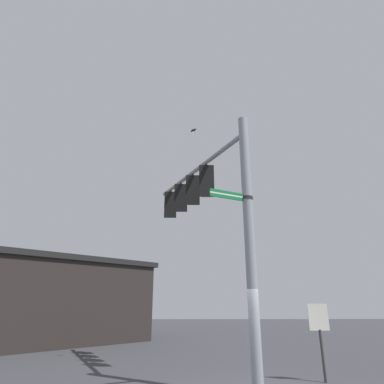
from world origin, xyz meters
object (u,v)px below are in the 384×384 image
at_px(traffic_light_arm_end, 171,206).
at_px(historical_marker, 320,329).
at_px(traffic_light_nearest_pole, 206,182).
at_px(traffic_light_mid_outer, 181,199).
at_px(bird_flying, 193,130).
at_px(traffic_light_mid_inner, 193,191).
at_px(street_name_sign, 238,197).

distance_m(traffic_light_arm_end, historical_marker, 7.75).
distance_m(traffic_light_nearest_pole, historical_marker, 5.96).
bearing_deg(traffic_light_nearest_pole, historical_marker, -10.93).
xyz_separation_m(traffic_light_mid_outer, bird_flying, (0.52, -0.89, 2.79)).
xyz_separation_m(traffic_light_nearest_pole, traffic_light_mid_inner, (-0.48, 1.01, 0.00)).
bearing_deg(traffic_light_arm_end, traffic_light_mid_outer, -64.49).
bearing_deg(traffic_light_arm_end, bird_flying, -62.15).
xyz_separation_m(traffic_light_mid_outer, street_name_sign, (1.71, -4.35, -1.31)).
relative_size(traffic_light_mid_outer, traffic_light_arm_end, 1.00).
bearing_deg(bird_flying, historical_marker, -25.28).
xyz_separation_m(traffic_light_mid_outer, traffic_light_arm_end, (-0.48, 1.01, 0.00)).
xyz_separation_m(street_name_sign, bird_flying, (-1.18, 3.46, 4.10)).
xyz_separation_m(traffic_light_mid_inner, traffic_light_mid_outer, (-0.48, 1.01, 0.00)).
bearing_deg(traffic_light_arm_end, historical_marker, -37.72).
bearing_deg(traffic_light_nearest_pole, traffic_light_arm_end, 115.51).
relative_size(traffic_light_mid_inner, bird_flying, 5.18).
height_order(traffic_light_arm_end, street_name_sign, traffic_light_arm_end).
bearing_deg(traffic_light_nearest_pole, traffic_light_mid_outer, 115.51).
bearing_deg(street_name_sign, traffic_light_mid_inner, 110.12).
xyz_separation_m(traffic_light_mid_inner, street_name_sign, (1.22, -3.34, -1.31)).
xyz_separation_m(traffic_light_nearest_pole, historical_marker, (3.29, -0.64, -4.93)).
height_order(street_name_sign, bird_flying, bird_flying).
height_order(traffic_light_arm_end, historical_marker, traffic_light_arm_end).
relative_size(traffic_light_mid_outer, historical_marker, 0.62).
relative_size(traffic_light_mid_inner, street_name_sign, 1.02).
distance_m(traffic_light_mid_outer, traffic_light_arm_end, 1.12).
distance_m(traffic_light_mid_outer, street_name_sign, 4.85).
height_order(traffic_light_nearest_pole, traffic_light_arm_end, same).
bearing_deg(bird_flying, traffic_light_nearest_pole, -68.66).
relative_size(traffic_light_mid_outer, street_name_sign, 1.02).
bearing_deg(traffic_light_arm_end, traffic_light_nearest_pole, -64.49).
bearing_deg(traffic_light_mid_inner, traffic_light_arm_end, 115.51).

